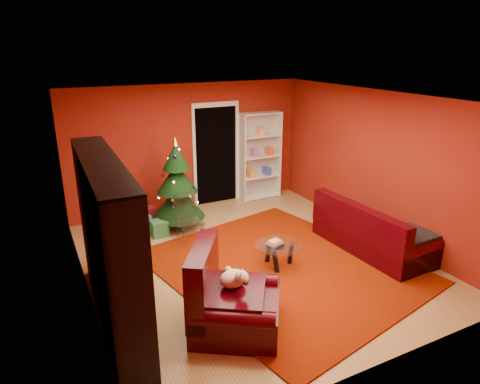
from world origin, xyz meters
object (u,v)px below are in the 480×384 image
gift_box_red (151,213)px  dog (233,279)px  rug (282,267)px  christmas_tree (177,185)px  media_unit (109,245)px  gift_box_green (159,228)px  sofa (374,226)px  coffee_table (278,255)px  white_bookshelf (260,156)px  acrylic_chair (189,222)px  gift_box_teal (141,224)px  armchair (237,297)px

gift_box_red → dog: (-0.03, -3.85, 0.54)m
rug → christmas_tree: christmas_tree is taller
gift_box_red → rug: bearing=-65.9°
media_unit → gift_box_green: media_unit is taller
dog → rug: bearing=-21.0°
gift_box_red → sofa: 4.29m
christmas_tree → coffee_table: bearing=-67.9°
sofa → white_bookshelf: bearing=5.2°
media_unit → acrylic_chair: (1.61, 1.65, -0.65)m
gift_box_teal → dog: size_ratio=0.81×
white_bookshelf → acrylic_chair: (-2.27, -1.54, -0.56)m
gift_box_green → white_bookshelf: 2.94m
rug → acrylic_chair: bearing=124.1°
gift_box_green → dog: (0.05, -2.99, 0.51)m
gift_box_teal → white_bookshelf: bearing=12.6°
media_unit → armchair: media_unit is taller
sofa → gift_box_red: bearing=42.1°
armchair → coffee_table: (1.27, 1.09, -0.24)m
media_unit → dog: media_unit is taller
media_unit → gift_box_teal: 2.86m
acrylic_chair → gift_box_green: bearing=123.8°
rug → sofa: bearing=-5.2°
gift_box_teal → sofa: sofa is taller
gift_box_teal → acrylic_chair: bearing=-54.1°
gift_box_teal → gift_box_red: size_ratio=1.34×
gift_box_green → dog: bearing=-89.0°
gift_box_red → acrylic_chair: acrylic_chair is taller
armchair → christmas_tree: bearing=26.4°
gift_box_red → dog: size_ratio=0.60×
rug → sofa: (1.70, -0.16, 0.43)m
gift_box_green → coffee_table: size_ratio=0.39×
sofa → christmas_tree: bearing=45.2°
white_bookshelf → gift_box_teal: bearing=-167.2°
armchair → sofa: size_ratio=0.55×
armchair → sofa: (3.01, 0.87, 0.00)m
media_unit → white_bookshelf: media_unit is taller
sofa → acrylic_chair: sofa is taller
gift_box_teal → coffee_table: coffee_table is taller
acrylic_chair → dog: bearing=-98.2°
media_unit → gift_box_green: (1.22, 2.22, -0.91)m
media_unit → armchair: size_ratio=2.43×
white_bookshelf → acrylic_chair: white_bookshelf is taller
media_unit → armchair: (1.29, -0.84, -0.61)m
gift_box_green → coffee_table: 2.38m
white_bookshelf → dog: size_ratio=4.97×
dog → armchair: bearing=-135.0°
gift_box_teal → dog: bearing=-84.6°
armchair → media_unit: bearing=90.0°
gift_box_red → acrylic_chair: (0.31, -1.43, 0.29)m
dog → acrylic_chair: acrylic_chair is taller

